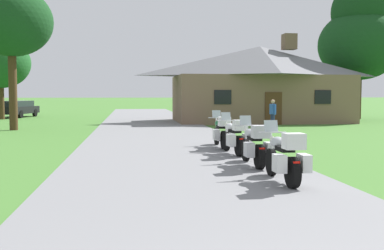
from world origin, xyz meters
TOP-DOWN VIEW (x-y plane):
  - ground_plane at (0.00, 20.00)m, footprint 500.00×500.00m
  - asphalt_driveway at (0.00, 18.00)m, footprint 6.40×80.00m
  - motorcycle_silver_nearest_to_camera at (1.94, 7.36)m, footprint 0.72×2.08m
  - motorcycle_silver_second_in_row at (1.93, 9.74)m, footprint 0.72×2.08m
  - motorcycle_white_third_in_row at (1.96, 12.20)m, footprint 0.81×2.08m
  - motorcycle_green_farthest_in_row at (1.91, 14.14)m, footprint 0.72×2.08m
  - stone_lodge at (7.78, 29.86)m, footprint 12.53×6.79m
  - bystander_blue_shirt_near_lodge at (6.54, 22.84)m, footprint 0.30×0.54m
  - tree_left_near at (-7.65, 24.26)m, footprint 4.43×4.43m
  - tree_right_of_lodge at (16.62, 32.59)m, footprint 6.44×6.44m
  - tree_left_far at (-11.33, 35.81)m, footprint 4.58×4.58m
  - parked_black_suv_far_left at (-10.83, 38.97)m, footprint 2.76×4.88m

SIDE VIEW (x-z plane):
  - ground_plane at x=0.00m, z-range 0.00..0.00m
  - asphalt_driveway at x=0.00m, z-range 0.00..0.06m
  - motorcycle_silver_nearest_to_camera at x=1.94m, z-range -0.04..1.26m
  - motorcycle_silver_second_in_row at x=1.93m, z-range -0.04..1.26m
  - motorcycle_white_third_in_row at x=1.96m, z-range -0.04..1.26m
  - motorcycle_green_farthest_in_row at x=1.91m, z-range -0.04..1.26m
  - parked_black_suv_far_left at x=-10.83m, z-range 0.08..1.48m
  - bystander_blue_shirt_near_lodge at x=6.54m, z-range 0.10..1.76m
  - stone_lodge at x=7.78m, z-range -0.37..5.86m
  - tree_left_far at x=-11.33m, z-range 0.95..8.90m
  - tree_left_near at x=-7.65m, z-range 1.73..11.04m
  - tree_right_of_lodge at x=16.62m, z-range 1.18..12.00m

